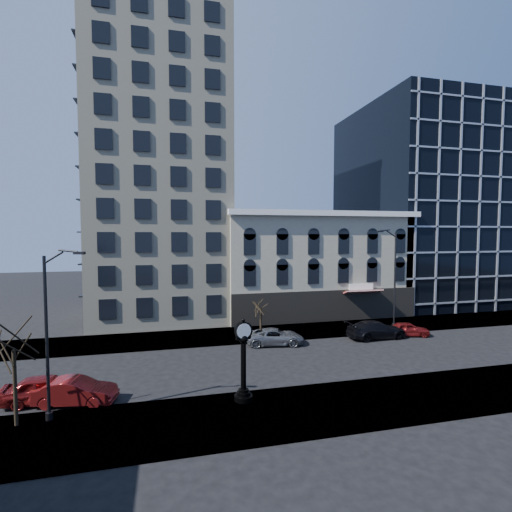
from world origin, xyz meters
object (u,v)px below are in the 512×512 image
object	(u,v)px
car_near_a	(47,389)
car_near_b	(76,391)
street_lamp_near	(57,290)
street_clock	(243,363)

from	to	relation	value
car_near_a	car_near_b	distance (m)	1.84
street_lamp_near	street_clock	bearing A→B (deg)	18.37
street_lamp_near	car_near_a	world-z (taller)	street_lamp_near
street_lamp_near	car_near_b	xyz separation A→B (m)	(0.24, 2.11, -6.28)
street_lamp_near	car_near_a	bearing A→B (deg)	135.89
car_near_a	car_near_b	size ratio (longest dim) A/B	1.03
street_clock	street_lamp_near	world-z (taller)	street_lamp_near
car_near_a	car_near_b	bearing A→B (deg)	-114.29
street_lamp_near	car_near_a	xyz separation A→B (m)	(-1.48, 2.79, -6.23)
street_clock	car_near_b	world-z (taller)	street_clock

